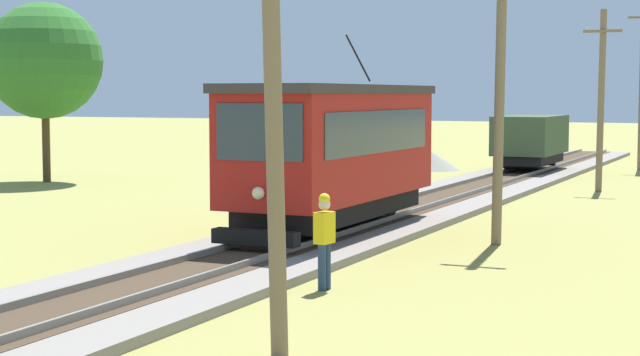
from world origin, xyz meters
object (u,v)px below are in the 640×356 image
at_px(red_tram, 334,150).
at_px(tree_left_near, 44,61).
at_px(utility_pole_near_tram, 274,103).
at_px(track_worker, 324,237).
at_px(freight_car, 530,140).
at_px(gravel_pile, 429,160).
at_px(utility_pole_far, 601,98).
at_px(utility_pole_mid, 500,67).

distance_m(red_tram, tree_left_near, 19.85).
bearing_deg(red_tram, utility_pole_near_tram, -70.03).
height_order(red_tram, tree_left_near, tree_left_near).
xyz_separation_m(red_tram, tree_left_near, (-17.10, 9.70, 2.74)).
bearing_deg(tree_left_near, track_worker, -39.40).
bearing_deg(freight_car, red_tram, -89.99).
bearing_deg(tree_left_near, utility_pole_near_tram, -44.75).
bearing_deg(freight_car, gravel_pile, 170.04).
height_order(red_tram, utility_pole_far, utility_pole_far).
height_order(utility_pole_mid, track_worker, utility_pole_mid).
bearing_deg(freight_car, utility_pole_mid, -79.10).
xyz_separation_m(utility_pole_mid, track_worker, (-1.41, -7.03, -3.24)).
bearing_deg(utility_pole_mid, red_tram, -173.86).
distance_m(gravel_pile, tree_left_near, 18.34).
height_order(red_tram, utility_pole_near_tram, utility_pole_near_tram).
bearing_deg(tree_left_near, red_tram, -29.55).
bearing_deg(utility_pole_mid, gravel_pile, 112.30).
bearing_deg(gravel_pile, red_tram, -77.54).
bearing_deg(tree_left_near, gravel_pile, 47.21).
bearing_deg(gravel_pile, utility_pole_near_tram, -74.98).
height_order(red_tram, track_worker, red_tram).
bearing_deg(utility_pole_near_tram, track_worker, 106.47).
bearing_deg(utility_pole_mid, track_worker, -101.32).
bearing_deg(utility_pole_near_tram, gravel_pile, 105.02).
bearing_deg(track_worker, tree_left_near, 149.90).
distance_m(red_tram, gravel_pile, 23.36).
height_order(utility_pole_far, tree_left_near, tree_left_near).
relative_size(red_tram, utility_pole_mid, 1.03).
distance_m(freight_car, track_worker, 28.59).
relative_size(freight_car, utility_pole_near_tram, 0.77).
height_order(freight_car, gravel_pile, freight_car).
relative_size(utility_pole_near_tram, gravel_pile, 2.26).
bearing_deg(red_tram, gravel_pile, 102.46).
distance_m(gravel_pile, track_worker, 30.34).
height_order(utility_pole_near_tram, utility_pole_mid, utility_pole_mid).
distance_m(freight_car, tree_left_near, 21.26).
distance_m(track_worker, tree_left_near, 25.95).
distance_m(red_tram, utility_pole_far, 15.73).
distance_m(utility_pole_near_tram, gravel_pile, 35.43).
bearing_deg(gravel_pile, freight_car, -9.96).
xyz_separation_m(utility_pole_mid, gravel_pile, (-9.15, 22.30, -3.76)).
xyz_separation_m(freight_car, utility_pole_near_tram, (4.13, -33.21, 1.90)).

